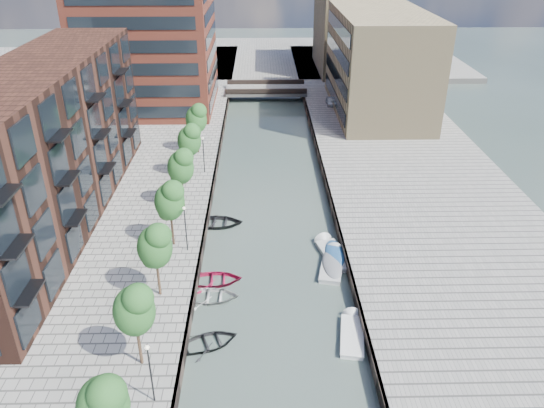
{
  "coord_description": "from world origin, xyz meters",
  "views": [
    {
      "loc": [
        -0.92,
        -13.89,
        25.18
      ],
      "look_at": [
        0.0,
        27.43,
        3.5
      ],
      "focal_mm": 35.0,
      "sensor_mm": 36.0,
      "label": 1
    }
  ],
  "objects_px": {
    "tree_0": "(103,403)",
    "motorboat_2": "(352,332)",
    "tree_3": "(169,199)",
    "tree_6": "(196,118)",
    "tree_2": "(155,245)",
    "tree_5": "(189,139)",
    "sloop_1": "(210,344)",
    "car": "(331,101)",
    "sloop_2": "(215,282)",
    "bridge": "(266,90)",
    "sloop_3": "(212,299)",
    "motorboat_4": "(332,264)",
    "tree_1": "(134,308)",
    "tree_4": "(180,165)",
    "motorboat_3": "(332,253)",
    "sloop_4": "(217,225)"
  },
  "relations": [
    {
      "from": "sloop_4",
      "to": "motorboat_4",
      "type": "distance_m",
      "value": 12.33
    },
    {
      "from": "tree_1",
      "to": "motorboat_2",
      "type": "bearing_deg",
      "value": 14.46
    },
    {
      "from": "bridge",
      "to": "tree_5",
      "type": "xyz_separation_m",
      "value": [
        -8.5,
        -33.0,
        3.92
      ]
    },
    {
      "from": "motorboat_4",
      "to": "sloop_2",
      "type": "bearing_deg",
      "value": -167.69
    },
    {
      "from": "tree_3",
      "to": "tree_6",
      "type": "height_order",
      "value": "same"
    },
    {
      "from": "tree_1",
      "to": "tree_4",
      "type": "relative_size",
      "value": 1.0
    },
    {
      "from": "motorboat_2",
      "to": "motorboat_4",
      "type": "height_order",
      "value": "motorboat_4"
    },
    {
      "from": "bridge",
      "to": "sloop_1",
      "type": "xyz_separation_m",
      "value": [
        -4.56,
        -58.36,
        -1.39
      ]
    },
    {
      "from": "tree_5",
      "to": "tree_6",
      "type": "height_order",
      "value": "same"
    },
    {
      "from": "tree_0",
      "to": "sloop_2",
      "type": "relative_size",
      "value": 1.36
    },
    {
      "from": "tree_0",
      "to": "tree_2",
      "type": "bearing_deg",
      "value": 90.0
    },
    {
      "from": "motorboat_4",
      "to": "tree_4",
      "type": "bearing_deg",
      "value": 145.83
    },
    {
      "from": "bridge",
      "to": "tree_4",
      "type": "height_order",
      "value": "tree_4"
    },
    {
      "from": "tree_0",
      "to": "sloop_3",
      "type": "bearing_deg",
      "value": 75.85
    },
    {
      "from": "tree_1",
      "to": "motorboat_3",
      "type": "height_order",
      "value": "tree_1"
    },
    {
      "from": "tree_4",
      "to": "sloop_1",
      "type": "relative_size",
      "value": 1.48
    },
    {
      "from": "tree_0",
      "to": "sloop_2",
      "type": "distance_m",
      "value": 18.0
    },
    {
      "from": "tree_5",
      "to": "tree_4",
      "type": "bearing_deg",
      "value": -90.0
    },
    {
      "from": "motorboat_4",
      "to": "car",
      "type": "bearing_deg",
      "value": 83.3
    },
    {
      "from": "tree_0",
      "to": "motorboat_2",
      "type": "distance_m",
      "value": 18.15
    },
    {
      "from": "tree_4",
      "to": "tree_6",
      "type": "height_order",
      "value": "same"
    },
    {
      "from": "tree_0",
      "to": "tree_2",
      "type": "height_order",
      "value": "same"
    },
    {
      "from": "tree_1",
      "to": "tree_6",
      "type": "relative_size",
      "value": 1.0
    },
    {
      "from": "sloop_2",
      "to": "motorboat_4",
      "type": "xyz_separation_m",
      "value": [
        9.64,
        2.1,
        0.2
      ]
    },
    {
      "from": "motorboat_3",
      "to": "car",
      "type": "relative_size",
      "value": 1.52
    },
    {
      "from": "sloop_4",
      "to": "motorboat_3",
      "type": "bearing_deg",
      "value": -116.63
    },
    {
      "from": "car",
      "to": "tree_4",
      "type": "bearing_deg",
      "value": -119.93
    },
    {
      "from": "tree_2",
      "to": "tree_6",
      "type": "height_order",
      "value": "same"
    },
    {
      "from": "sloop_4",
      "to": "motorboat_4",
      "type": "bearing_deg",
      "value": -123.76
    },
    {
      "from": "tree_1",
      "to": "tree_2",
      "type": "bearing_deg",
      "value": 90.0
    },
    {
      "from": "tree_1",
      "to": "motorboat_4",
      "type": "bearing_deg",
      "value": 41.44
    },
    {
      "from": "tree_4",
      "to": "sloop_1",
      "type": "distance_m",
      "value": 19.51
    },
    {
      "from": "bridge",
      "to": "tree_6",
      "type": "relative_size",
      "value": 2.18
    },
    {
      "from": "motorboat_2",
      "to": "motorboat_3",
      "type": "relative_size",
      "value": 0.86
    },
    {
      "from": "tree_0",
      "to": "tree_6",
      "type": "xyz_separation_m",
      "value": [
        0.0,
        42.0,
        0.0
      ]
    },
    {
      "from": "motorboat_2",
      "to": "sloop_3",
      "type": "bearing_deg",
      "value": 158.2
    },
    {
      "from": "tree_3",
      "to": "car",
      "type": "bearing_deg",
      "value": 65.1
    },
    {
      "from": "motorboat_4",
      "to": "motorboat_2",
      "type": "bearing_deg",
      "value": -87.51
    },
    {
      "from": "tree_2",
      "to": "motorboat_2",
      "type": "bearing_deg",
      "value": -13.98
    },
    {
      "from": "sloop_1",
      "to": "car",
      "type": "xyz_separation_m",
      "value": [
        14.4,
        50.88,
        1.61
      ]
    },
    {
      "from": "tree_4",
      "to": "tree_5",
      "type": "bearing_deg",
      "value": 90.0
    },
    {
      "from": "tree_5",
      "to": "motorboat_4",
      "type": "height_order",
      "value": "tree_5"
    },
    {
      "from": "sloop_1",
      "to": "motorboat_2",
      "type": "height_order",
      "value": "motorboat_2"
    },
    {
      "from": "tree_0",
      "to": "motorboat_2",
      "type": "relative_size",
      "value": 1.27
    },
    {
      "from": "sloop_3",
      "to": "motorboat_4",
      "type": "xyz_separation_m",
      "value": [
        9.76,
        4.26,
        0.2
      ]
    },
    {
      "from": "tree_0",
      "to": "car",
      "type": "distance_m",
      "value": 63.35
    },
    {
      "from": "tree_5",
      "to": "sloop_3",
      "type": "bearing_deg",
      "value": -79.76
    },
    {
      "from": "tree_2",
      "to": "motorboat_4",
      "type": "xyz_separation_m",
      "value": [
        13.45,
        4.87,
        -5.1
      ]
    },
    {
      "from": "motorboat_4",
      "to": "sloop_3",
      "type": "bearing_deg",
      "value": -156.43
    },
    {
      "from": "sloop_2",
      "to": "sloop_3",
      "type": "relative_size",
      "value": 1.02
    }
  ]
}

